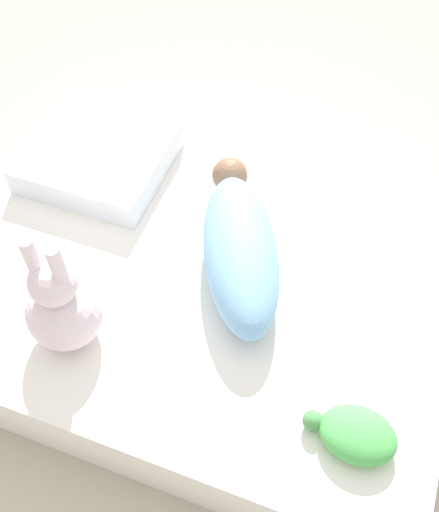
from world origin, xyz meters
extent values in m
plane|color=#B2A893|center=(0.00, 0.00, 0.00)|extent=(12.00, 12.00, 0.00)
cube|color=white|center=(0.00, 0.00, 0.11)|extent=(1.34, 1.04, 0.21)
ellipsoid|color=#7FB7E5|center=(-0.11, -0.02, 0.29)|extent=(0.38, 0.53, 0.16)
sphere|color=#89664C|center=(0.01, -0.26, 0.28)|extent=(0.10, 0.10, 0.10)
cube|color=white|center=(0.40, -0.23, 0.25)|extent=(0.39, 0.37, 0.09)
sphere|color=silver|center=(0.22, 0.29, 0.30)|extent=(0.18, 0.18, 0.18)
sphere|color=silver|center=(0.22, 0.29, 0.43)|extent=(0.11, 0.11, 0.11)
cylinder|color=silver|center=(0.19, 0.29, 0.51)|extent=(0.03, 0.03, 0.10)
cylinder|color=silver|center=(0.25, 0.29, 0.51)|extent=(0.03, 0.03, 0.10)
ellipsoid|color=#51B756|center=(-0.49, 0.32, 0.25)|extent=(0.17, 0.13, 0.07)
sphere|color=#4C934C|center=(-0.39, 0.32, 0.24)|extent=(0.05, 0.05, 0.05)
camera|label=1|loc=(-0.36, 0.84, 1.49)|focal=42.00mm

